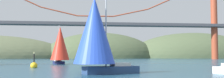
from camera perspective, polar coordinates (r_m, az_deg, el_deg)
The scene contains 6 objects.
headland_center at distance 155.19m, azimuth -2.53°, elevation -3.98°, with size 64.36×44.00×28.48m, color #4C5B3D.
headland_right at distance 168.66m, azimuth 16.49°, elevation -3.79°, with size 77.48×44.00×29.43m, color #4C5B3D.
suspension_bridge at distance 115.83m, azimuth -3.43°, elevation 3.96°, with size 141.00×6.00×38.53m.
sailboat_blue_spinnaker at distance 29.15m, azimuth -3.41°, elevation 1.28°, with size 7.82×5.58×8.46m.
sailboat_scarlet_sail at distance 59.75m, azimuth -10.71°, elevation -1.11°, with size 4.80×7.26×8.44m.
channel_buoy at distance 44.90m, azimuth -15.84°, elevation -5.26°, with size 1.10×1.10×2.64m.
Camera 1 is at (-7.14, -19.71, 2.06)m, focal length 44.22 mm.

